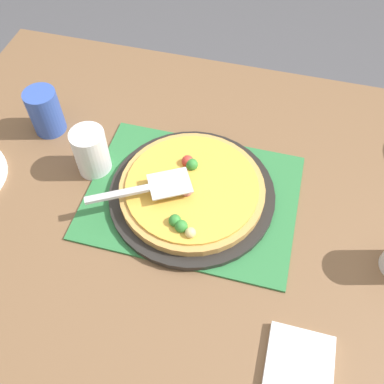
{
  "coord_description": "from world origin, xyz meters",
  "views": [
    {
      "loc": [
        0.14,
        -0.55,
        1.57
      ],
      "look_at": [
        0.0,
        0.0,
        0.77
      ],
      "focal_mm": 40.33,
      "sensor_mm": 36.0,
      "label": 1
    }
  ],
  "objects_px": {
    "pizza_pan": "(192,194)",
    "cup_far": "(45,112)",
    "cup_near": "(91,152)",
    "napkin_stack": "(299,362)",
    "pizza_server": "(148,188)",
    "pizza": "(192,189)"
  },
  "relations": [
    {
      "from": "napkin_stack",
      "to": "pizza_server",
      "type": "bearing_deg",
      "value": 144.51
    },
    {
      "from": "pizza",
      "to": "pizza_server",
      "type": "distance_m",
      "value": 0.1
    },
    {
      "from": "pizza_pan",
      "to": "cup_near",
      "type": "xyz_separation_m",
      "value": [
        -0.25,
        0.02,
        0.05
      ]
    },
    {
      "from": "pizza",
      "to": "pizza_server",
      "type": "xyz_separation_m",
      "value": [
        -0.08,
        -0.05,
        0.04
      ]
    },
    {
      "from": "pizza_pan",
      "to": "cup_far",
      "type": "xyz_separation_m",
      "value": [
        -0.41,
        0.12,
        0.05
      ]
    },
    {
      "from": "napkin_stack",
      "to": "cup_near",
      "type": "bearing_deg",
      "value": 147.83
    },
    {
      "from": "cup_near",
      "to": "napkin_stack",
      "type": "xyz_separation_m",
      "value": [
        0.53,
        -0.33,
        -0.05
      ]
    },
    {
      "from": "cup_near",
      "to": "cup_far",
      "type": "distance_m",
      "value": 0.19
    },
    {
      "from": "cup_far",
      "to": "napkin_stack",
      "type": "bearing_deg",
      "value": -31.72
    },
    {
      "from": "cup_near",
      "to": "napkin_stack",
      "type": "bearing_deg",
      "value": -32.17
    },
    {
      "from": "cup_near",
      "to": "pizza",
      "type": "bearing_deg",
      "value": -6.0
    },
    {
      "from": "pizza_pan",
      "to": "cup_far",
      "type": "distance_m",
      "value": 0.43
    },
    {
      "from": "pizza_server",
      "to": "pizza",
      "type": "bearing_deg",
      "value": 28.46
    },
    {
      "from": "pizza_pan",
      "to": "cup_near",
      "type": "relative_size",
      "value": 3.17
    },
    {
      "from": "cup_near",
      "to": "pizza_server",
      "type": "bearing_deg",
      "value": -23.78
    },
    {
      "from": "pizza_server",
      "to": "cup_near",
      "type": "bearing_deg",
      "value": 156.22
    },
    {
      "from": "cup_far",
      "to": "napkin_stack",
      "type": "relative_size",
      "value": 1.0
    },
    {
      "from": "pizza_server",
      "to": "pizza_pan",
      "type": "bearing_deg",
      "value": 29.03
    },
    {
      "from": "napkin_stack",
      "to": "pizza",
      "type": "bearing_deg",
      "value": 132.53
    },
    {
      "from": "pizza",
      "to": "cup_far",
      "type": "height_order",
      "value": "cup_far"
    },
    {
      "from": "pizza_pan",
      "to": "cup_far",
      "type": "relative_size",
      "value": 3.17
    },
    {
      "from": "pizza",
      "to": "napkin_stack",
      "type": "relative_size",
      "value": 2.75
    }
  ]
}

